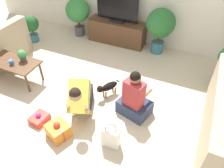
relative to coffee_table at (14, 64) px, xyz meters
name	(u,v)px	position (x,y,z in m)	size (l,w,h in m)	color
ground_plane	(81,106)	(1.52, -0.13, -0.39)	(16.00, 16.00, 0.00)	beige
coffee_table	(14,64)	(0.00, 0.00, 0.00)	(0.99, 0.52, 0.44)	brown
tv_console	(117,32)	(1.21, 2.22, -0.11)	(1.42, 0.42, 0.56)	brown
tv	(117,9)	(1.21, 2.22, 0.48)	(1.02, 0.20, 0.70)	black
potted_plant_corner_left	(31,26)	(-0.74, 1.39, 0.03)	(0.38, 0.38, 0.67)	#336B84
potted_plant_back_right	(160,25)	(2.27, 2.17, 0.31)	(0.64, 0.64, 1.06)	#336B84
potted_plant_back_left	(78,12)	(0.15, 2.17, 0.25)	(0.60, 0.60, 0.98)	#4C4C51
person_kneeling	(81,97)	(1.62, -0.24, -0.04)	(0.58, 0.85, 0.80)	#23232D
person_sitting	(134,99)	(2.43, 0.11, -0.07)	(0.61, 0.57, 0.90)	#283351
dog	(107,87)	(1.84, 0.32, -0.19)	(0.31, 0.45, 0.29)	black
gift_box_a	(39,118)	(1.07, -0.71, -0.33)	(0.27, 0.31, 0.18)	red
gift_box_b	(58,130)	(1.54, -0.82, -0.27)	(0.41, 0.39, 0.30)	orange
gift_bag_a	(111,137)	(2.34, -0.64, -0.20)	(0.26, 0.17, 0.39)	white
mug	(11,62)	(0.04, -0.08, 0.10)	(0.12, 0.08, 0.09)	#386BAD
tabletop_plant	(22,55)	(0.15, 0.12, 0.18)	(0.17, 0.17, 0.22)	#4C4C51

